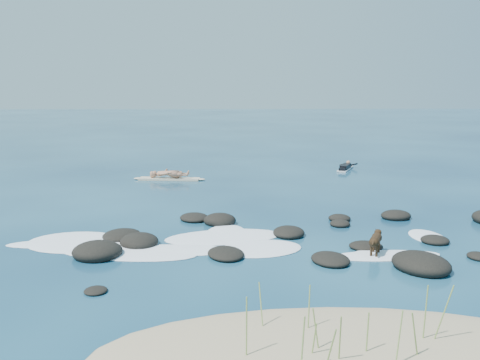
{
  "coord_description": "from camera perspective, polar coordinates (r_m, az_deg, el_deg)",
  "views": [
    {
      "loc": [
        -2.01,
        -16.34,
        4.6
      ],
      "look_at": [
        -1.53,
        4.0,
        0.9
      ],
      "focal_mm": 40.0,
      "sensor_mm": 36.0,
      "label": 1
    }
  ],
  "objects": [
    {
      "name": "dog",
      "position": [
        14.9,
        14.28,
        -6.18
      ],
      "size": [
        0.56,
        1.01,
        0.68
      ],
      "rotation": [
        0.0,
        0.0,
        1.15
      ],
      "color": "black",
      "rests_on": "ground"
    },
    {
      "name": "reef_rocks",
      "position": [
        15.85,
        7.26,
        -6.25
      ],
      "size": [
        13.9,
        7.5,
        0.55
      ],
      "color": "black",
      "rests_on": "ground"
    },
    {
      "name": "breaking_foam",
      "position": [
        15.56,
        -5.23,
        -6.9
      ],
      "size": [
        13.05,
        4.0,
        0.12
      ],
      "color": "white",
      "rests_on": "ground"
    },
    {
      "name": "paddling_surfer_rig",
      "position": [
        29.3,
        11.19,
        1.35
      ],
      "size": [
        1.43,
        2.23,
        0.4
      ],
      "rotation": [
        0.0,
        0.0,
        1.15
      ],
      "color": "silver",
      "rests_on": "ground"
    },
    {
      "name": "standing_surfer_rig",
      "position": [
        25.81,
        -7.58,
        1.71
      ],
      "size": [
        3.5,
        0.89,
        1.99
      ],
      "rotation": [
        0.0,
        0.0,
        -0.1
      ],
      "color": "beige",
      "rests_on": "ground"
    },
    {
      "name": "dune_grass",
      "position": [
        9.21,
        11.19,
        -15.54
      ],
      "size": [
        3.53,
        2.03,
        1.14
      ],
      "color": "#7A9649",
      "rests_on": "ground"
    },
    {
      "name": "ground",
      "position": [
        17.09,
        5.48,
        -5.35
      ],
      "size": [
        160.0,
        160.0,
        0.0
      ],
      "primitive_type": "plane",
      "color": "#0A2642",
      "rests_on": "ground"
    }
  ]
}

